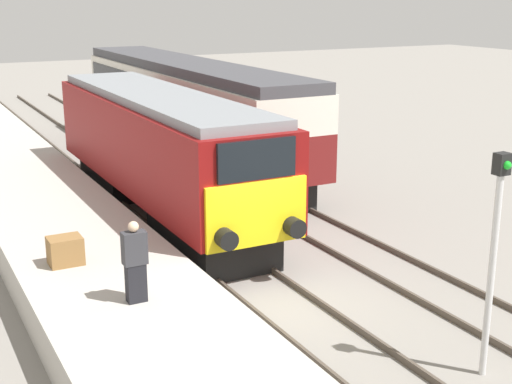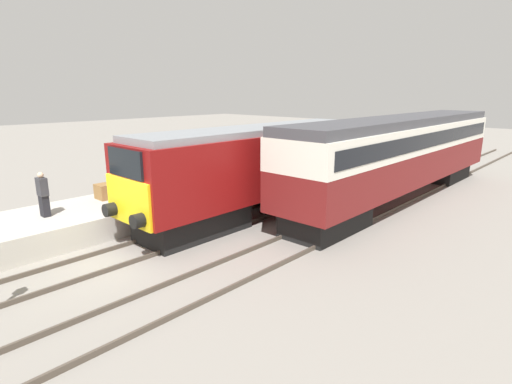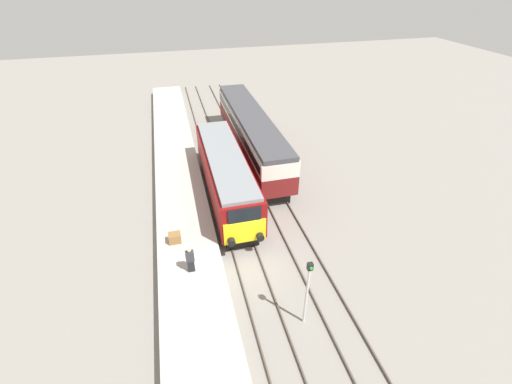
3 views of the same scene
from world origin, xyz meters
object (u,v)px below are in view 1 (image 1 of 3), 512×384
(passenger_carriage, at_px, (186,102))
(luggage_crate, at_px, (65,251))
(person_on_platform, at_px, (135,262))
(locomotive, at_px, (160,149))
(signal_post, at_px, (494,247))

(passenger_carriage, bearing_deg, luggage_crate, -123.36)
(passenger_carriage, xyz_separation_m, person_on_platform, (-6.66, -13.73, -0.74))
(passenger_carriage, height_order, luggage_crate, passenger_carriage)
(locomotive, xyz_separation_m, signal_post, (1.70, -11.31, 0.31))
(passenger_carriage, distance_m, luggage_crate, 13.47)
(passenger_carriage, distance_m, signal_post, 17.69)
(locomotive, xyz_separation_m, passenger_carriage, (3.40, 6.29, 0.35))
(locomotive, relative_size, person_on_platform, 8.02)
(signal_post, bearing_deg, person_on_platform, 141.97)
(locomotive, distance_m, signal_post, 11.44)
(passenger_carriage, bearing_deg, locomotive, -118.38)
(locomotive, height_order, signal_post, signal_post)
(locomotive, relative_size, signal_post, 3.17)
(passenger_carriage, height_order, person_on_platform, passenger_carriage)
(passenger_carriage, height_order, signal_post, signal_post)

